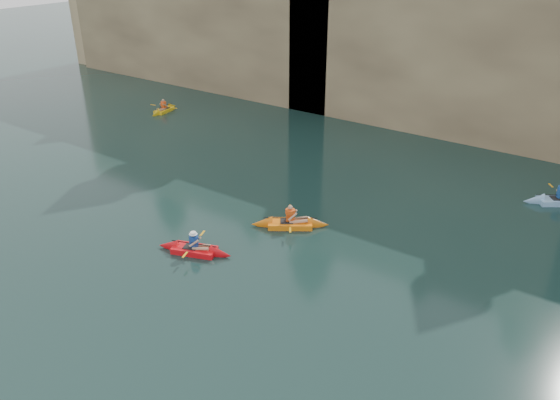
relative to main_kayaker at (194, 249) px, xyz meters
The scene contains 10 objects.
ground 3.68m from the main_kayaker, 56.54° to the right, with size 160.00×160.00×0.00m, color black.
cliff 27.63m from the main_kayaker, 85.70° to the left, with size 70.00×16.00×12.00m, color tan.
cliff_slab_west 27.03m from the main_kayaker, 132.62° to the left, with size 26.00×2.40×10.56m, color tan.
cliff_slab_center 20.70m from the main_kayaker, 78.35° to the left, with size 24.00×2.40×11.40m, color tan.
sea_cave_west 24.80m from the main_kayaker, 130.23° to the left, with size 4.50×1.00×4.00m, color black.
sea_cave_center 19.04m from the main_kayaker, 95.97° to the left, with size 3.50×1.00×3.20m, color black.
main_kayaker is the anchor object (origin of this frame).
kayaker_orange 4.39m from the main_kayaker, 64.14° to the left, with size 3.21×2.53×1.28m.
kayaker_yellow 19.42m from the main_kayaker, 139.45° to the left, with size 2.23×2.84×1.13m.
kayaker_ltblue_mid 17.12m from the main_kayaker, 49.98° to the left, with size 3.28×2.64×1.32m.
Camera 1 is at (11.43, -10.13, 11.52)m, focal length 35.00 mm.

